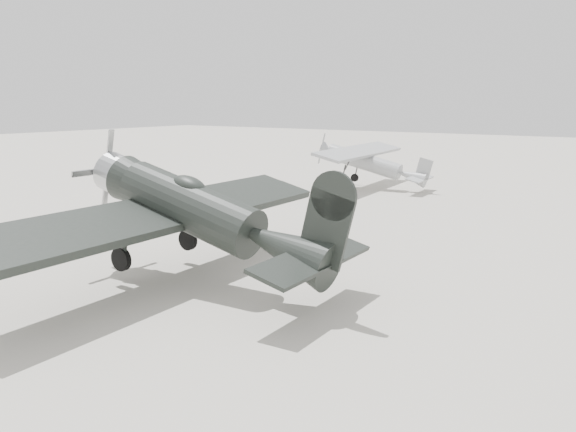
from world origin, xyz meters
TOP-DOWN VIEW (x-y plane):
  - ground at (0.00, 0.00)m, footprint 160.00×160.00m
  - lowwing_monoplane at (1.15, -2.80)m, footprint 9.05×12.54m
  - highwing_monoplane at (-3.23, 17.02)m, footprint 7.26×10.24m

SIDE VIEW (x-z plane):
  - ground at x=0.00m, z-range 0.00..0.00m
  - highwing_monoplane at x=-3.23m, z-range 0.37..3.27m
  - lowwing_monoplane at x=1.15m, z-range 0.12..4.19m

